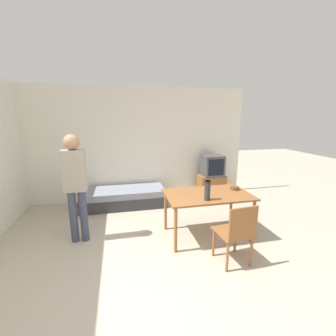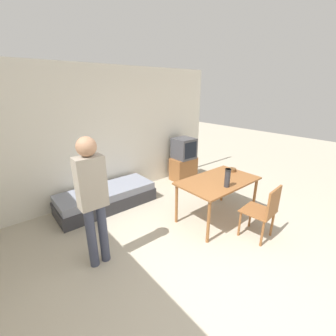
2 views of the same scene
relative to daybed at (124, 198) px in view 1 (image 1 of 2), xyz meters
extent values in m
plane|color=#B2A893|center=(0.24, -2.78, -0.20)|extent=(20.00, 20.00, 0.00)
cube|color=silver|center=(0.24, 0.49, 1.15)|extent=(5.72, 0.06, 2.70)
cube|color=#333338|center=(0.00, 0.00, -0.07)|extent=(1.91, 0.75, 0.26)
cube|color=gray|center=(0.00, 0.00, 0.13)|extent=(1.85, 0.73, 0.14)
cube|color=brown|center=(2.19, 0.09, 0.09)|extent=(0.65, 0.41, 0.57)
cube|color=#424247|center=(2.19, 0.09, 0.63)|extent=(0.48, 0.48, 0.51)
cube|color=black|center=(2.19, -0.14, 0.63)|extent=(0.40, 0.01, 0.40)
cube|color=brown|center=(1.35, -1.66, 0.55)|extent=(1.41, 0.85, 0.03)
cylinder|color=brown|center=(0.71, -2.02, 0.17)|extent=(0.05, 0.05, 0.73)
cylinder|color=brown|center=(2.00, -2.02, 0.17)|extent=(0.05, 0.05, 0.73)
cylinder|color=brown|center=(0.71, -1.30, 0.17)|extent=(0.05, 0.05, 0.73)
cylinder|color=brown|center=(2.00, -1.30, 0.17)|extent=(0.05, 0.05, 0.73)
cube|color=brown|center=(1.43, -2.40, 0.25)|extent=(0.49, 0.49, 0.02)
cube|color=brown|center=(1.45, -2.61, 0.49)|extent=(0.41, 0.07, 0.44)
cylinder|color=brown|center=(1.60, -2.20, 0.02)|extent=(0.04, 0.04, 0.44)
cylinder|color=brown|center=(1.23, -2.24, 0.02)|extent=(0.04, 0.04, 0.44)
cylinder|color=brown|center=(1.63, -2.57, 0.02)|extent=(0.04, 0.04, 0.44)
cylinder|color=brown|center=(1.26, -2.60, 0.02)|extent=(0.04, 0.04, 0.44)
cylinder|color=#3D4256|center=(-0.83, -1.36, 0.24)|extent=(0.12, 0.12, 0.87)
cylinder|color=#3D4256|center=(-0.67, -1.36, 0.24)|extent=(0.12, 0.12, 0.87)
cube|color=#9E9384|center=(-0.75, -1.36, 1.00)|extent=(0.34, 0.20, 0.65)
sphere|color=#A87A5B|center=(-0.75, -1.36, 1.44)|extent=(0.24, 0.24, 0.24)
cylinder|color=#2D2D33|center=(1.23, -1.92, 0.72)|extent=(0.09, 0.09, 0.31)
cylinder|color=black|center=(1.23, -1.92, 0.85)|extent=(0.09, 0.09, 0.03)
cylinder|color=brown|center=(1.90, -1.56, 0.59)|extent=(0.15, 0.15, 0.06)
camera|label=1|loc=(-0.07, -4.97, 1.82)|focal=24.00mm
camera|label=2|loc=(-1.62, -3.87, 2.08)|focal=24.00mm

